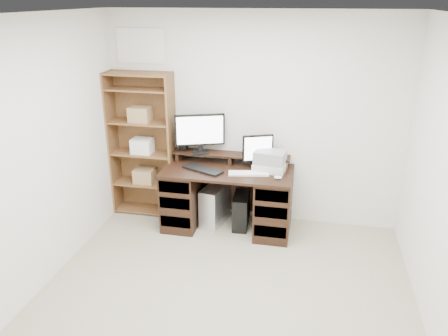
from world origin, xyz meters
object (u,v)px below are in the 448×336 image
(desk, at_px, (228,198))
(monitor_small, at_px, (258,150))
(monitor_wide, at_px, (200,131))
(printer, at_px, (270,167))
(bookshelf, at_px, (143,144))
(tower_silver, at_px, (215,205))
(tower_black, at_px, (241,211))

(desk, height_order, monitor_small, monitor_small)
(monitor_wide, xyz_separation_m, printer, (0.85, -0.12, -0.34))
(bookshelf, bearing_deg, monitor_small, -3.00)
(tower_silver, height_order, bookshelf, bookshelf)
(monitor_wide, relative_size, tower_black, 1.35)
(desk, relative_size, monitor_small, 3.80)
(printer, height_order, tower_black, printer)
(monitor_wide, relative_size, printer, 1.58)
(desk, relative_size, tower_black, 3.58)
(printer, relative_size, tower_black, 0.86)
(desk, height_order, printer, printer)
(monitor_wide, distance_m, printer, 0.93)
(bookshelf, bearing_deg, tower_black, -7.16)
(tower_silver, height_order, tower_black, tower_silver)
(desk, xyz_separation_m, tower_black, (0.16, 0.05, -0.18))
(desk, xyz_separation_m, bookshelf, (-1.11, 0.21, 0.53))
(tower_black, distance_m, bookshelf, 1.47)
(monitor_wide, xyz_separation_m, monitor_small, (0.70, -0.05, -0.17))
(tower_silver, relative_size, bookshelf, 0.27)
(printer, height_order, bookshelf, bookshelf)
(desk, distance_m, monitor_wide, 0.85)
(monitor_wide, height_order, monitor_small, monitor_wide)
(monitor_small, height_order, tower_black, monitor_small)
(printer, bearing_deg, monitor_small, 162.32)
(desk, relative_size, bookshelf, 0.83)
(monitor_wide, bearing_deg, printer, -27.84)
(tower_silver, distance_m, bookshelf, 1.17)
(monitor_wide, bearing_deg, tower_silver, -48.90)
(monitor_small, bearing_deg, tower_silver, 165.10)
(tower_black, bearing_deg, monitor_small, 22.98)
(printer, distance_m, tower_black, 0.67)
(monitor_small, bearing_deg, bookshelf, 154.65)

